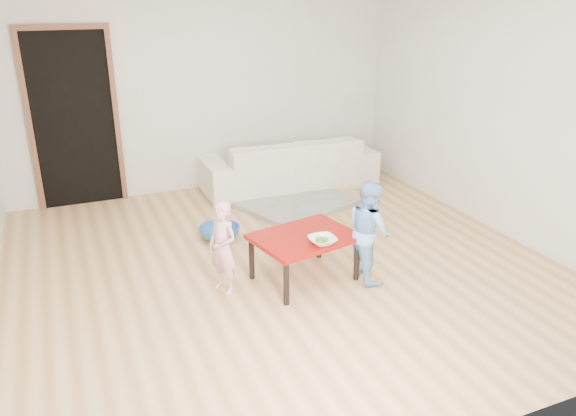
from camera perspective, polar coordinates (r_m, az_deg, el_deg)
floor at (r=5.44m, az=-0.82°, el=-5.68°), size 5.00×5.00×0.01m
back_wall at (r=7.31m, az=-8.43°, el=11.94°), size 5.00×0.02×2.60m
right_wall at (r=6.33m, az=20.87°, el=9.33°), size 0.02×5.00×2.60m
doorway at (r=7.12m, az=-20.91°, el=8.27°), size 1.02×0.08×2.11m
sofa at (r=7.42m, az=0.05°, el=4.62°), size 2.29×0.93×0.67m
cushion at (r=7.08m, az=-2.46°, el=5.23°), size 0.53×0.48×0.13m
red_table at (r=5.07m, az=1.65°, el=-5.02°), size 0.99×0.82×0.44m
bowl at (r=4.81m, az=3.52°, el=-3.32°), size 0.24×0.24×0.06m
broccoli at (r=4.82m, az=3.52°, el=-3.33°), size 0.12×0.12×0.06m
child_pink at (r=4.82m, az=-6.63°, el=-4.05°), size 0.31×0.36×0.83m
child_blue at (r=5.05m, az=8.22°, el=-2.31°), size 0.35×0.45×0.93m
basin at (r=5.98m, az=-6.98°, el=-2.49°), size 0.43×0.43×0.13m
blanket at (r=6.87m, az=0.83°, el=0.56°), size 1.55×1.42×0.06m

